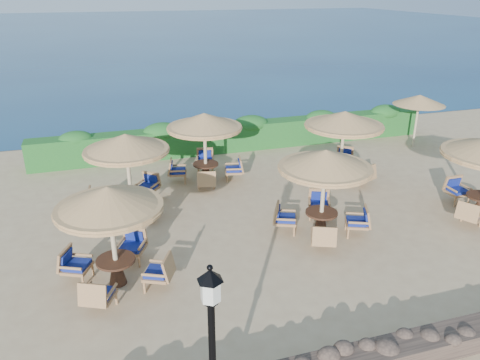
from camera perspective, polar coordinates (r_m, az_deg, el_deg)
ground at (r=15.23m, az=8.11°, el=-4.63°), size 120.00×120.00×0.00m
sea at (r=82.65m, az=-13.71°, el=17.30°), size 160.00×160.00×0.00m
hedge at (r=21.23m, az=-0.01°, el=5.35°), size 18.00×0.90×1.20m
stone_wall at (r=10.81m, az=22.81°, el=-17.85°), size 15.00×0.65×0.44m
extra_parasol at (r=22.69m, az=21.03°, el=9.09°), size 2.30×2.30×2.41m
cafe_set_0 at (r=11.53m, az=-15.46°, el=-4.87°), size 2.83×2.83×2.65m
cafe_set_1 at (r=13.67m, az=10.23°, el=0.28°), size 2.85×2.85×2.65m
cafe_set_3 at (r=15.26m, az=-13.59°, el=2.75°), size 2.79×2.79×2.65m
cafe_set_4 at (r=17.33m, az=-4.32°, el=5.48°), size 2.88×2.88×2.65m
cafe_set_5 at (r=17.92m, az=12.51°, el=5.99°), size 2.96×2.96×2.65m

